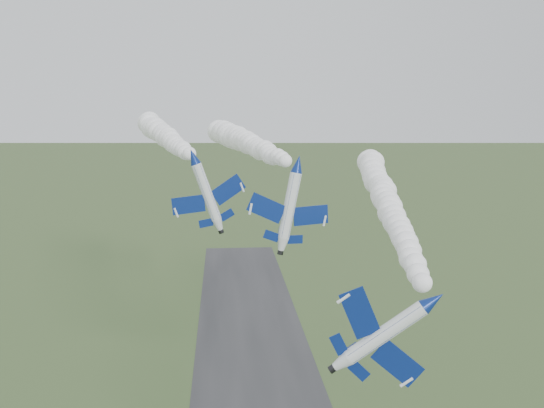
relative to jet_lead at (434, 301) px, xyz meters
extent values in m
cylinder|color=silver|center=(-0.02, 0.10, -0.03)|extent=(2.94, 7.57, 1.84)
cone|color=navy|center=(-0.73, -4.50, -0.03)|extent=(2.12, 2.19, 1.84)
cone|color=silver|center=(0.66, 4.52, -0.03)|extent=(2.06, 1.84, 1.84)
cylinder|color=black|center=(0.79, 5.39, -0.03)|extent=(1.00, 0.66, 0.93)
ellipsoid|color=black|center=(0.08, -1.84, 0.27)|extent=(1.60, 2.69, 1.23)
cube|color=navy|center=(-1.58, 1.05, 2.00)|extent=(2.82, 2.47, 3.30)
cube|color=navy|center=(1.55, 0.57, -2.21)|extent=(2.82, 2.47, 3.30)
cube|color=navy|center=(-0.30, 3.87, 1.10)|extent=(1.26, 1.13, 1.46)
cube|color=navy|center=(1.37, 3.61, -1.15)|extent=(1.26, 1.13, 1.46)
cube|color=navy|center=(1.41, 3.39, 0.66)|extent=(1.80, 1.63, 1.25)
cylinder|color=silver|center=(-20.43, 31.39, 9.47)|extent=(2.94, 7.79, 1.73)
cone|color=navy|center=(-19.66, 26.65, 9.47)|extent=(2.03, 2.25, 1.73)
cone|color=silver|center=(-21.18, 35.95, 9.47)|extent=(1.97, 1.89, 1.73)
cylinder|color=black|center=(-21.33, 36.85, 9.47)|extent=(0.95, 0.68, 0.88)
ellipsoid|color=black|center=(-20.28, 29.43, 9.96)|extent=(1.56, 2.76, 1.16)
cube|color=navy|center=(-23.04, 31.70, 8.45)|extent=(4.28, 2.79, 1.50)
cube|color=navy|center=(-17.97, 32.53, 10.24)|extent=(4.28, 2.79, 1.50)
cube|color=navy|center=(-22.40, 34.92, 8.99)|extent=(1.88, 1.27, 0.68)
cube|color=navy|center=(-19.70, 35.37, 9.95)|extent=(1.88, 1.27, 0.68)
cube|color=navy|center=(-21.40, 34.87, 10.59)|extent=(0.99, 1.55, 1.92)
cylinder|color=silver|center=(-7.31, 29.81, 8.55)|extent=(3.31, 8.60, 1.77)
cone|color=navy|center=(-6.31, 24.60, 8.55)|extent=(2.15, 2.50, 1.77)
cone|color=silver|center=(-8.26, 34.83, 8.55)|extent=(2.07, 2.10, 1.77)
cylinder|color=black|center=(-8.45, 35.82, 8.55)|extent=(0.99, 0.76, 0.90)
ellipsoid|color=black|center=(-6.79, 27.71, 9.11)|extent=(1.70, 3.05, 1.18)
cube|color=navy|center=(-10.38, 30.04, 9.00)|extent=(4.91, 3.21, 1.05)
cube|color=navy|center=(-4.59, 31.14, 7.81)|extent=(4.91, 3.21, 1.05)
cube|color=navy|center=(-9.63, 33.65, 8.87)|extent=(2.15, 1.45, 0.49)
cube|color=navy|center=(-6.55, 34.24, 8.24)|extent=(2.15, 1.45, 0.49)
cube|color=navy|center=(-7.79, 33.76, 9.83)|extent=(0.84, 1.68, 2.18)
camera|label=1|loc=(-16.90, -45.67, 14.95)|focal=40.00mm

